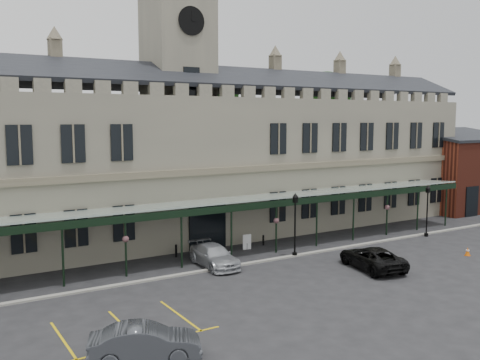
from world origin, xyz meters
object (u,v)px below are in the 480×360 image
sign_board (247,242)px  car_left_b (145,343)px  traffic_cone (468,252)px  clock_tower (178,85)px  lamp_post_right (427,206)px  lamp_post_mid (295,219)px  car_taxi (214,256)px  station_building (180,163)px  car_van (372,258)px

sign_board → car_left_b: car_left_b is taller
traffic_cone → clock_tower: bearing=132.7°
clock_tower → lamp_post_right: clock_tower is taller
clock_tower → car_left_b: size_ratio=5.22×
clock_tower → lamp_post_mid: bearing=-66.8°
traffic_cone → car_taxi: size_ratio=0.12×
station_building → traffic_cone: bearing=-47.2°
traffic_cone → car_van: bearing=172.2°
station_building → sign_board: station_building is taller
lamp_post_mid → car_van: bearing=-65.1°
lamp_post_right → car_left_b: bearing=-161.6°
station_building → lamp_post_right: size_ratio=13.17×
clock_tower → sign_board: clock_tower is taller
station_building → traffic_cone: 24.02m
station_building → clock_tower: bearing=90.0°
clock_tower → traffic_cone: bearing=-47.3°
sign_board → traffic_cone: bearing=-30.3°
station_building → clock_tower: clock_tower is taller
traffic_cone → car_left_b: 27.57m
station_building → car_taxi: size_ratio=11.66×
car_left_b → car_taxi: 14.83m
lamp_post_right → car_van: size_ratio=0.83×
clock_tower → car_left_b: 26.94m
station_building → sign_board: bearing=-68.7°
car_van → car_left_b: bearing=26.8°
lamp_post_mid → car_taxi: (-6.44, 0.83, -2.11)m
lamp_post_mid → sign_board: 4.75m
sign_board → lamp_post_mid: bearing=-55.3°
lamp_post_right → traffic_cone: 7.11m
lamp_post_mid → sign_board: size_ratio=4.00×
station_building → clock_tower: size_ratio=2.42×
car_van → traffic_cone: bearing=-176.5°
lamp_post_right → car_taxi: size_ratio=0.89×
clock_tower → station_building: bearing=-90.0°
sign_board → car_taxi: 5.39m
station_building → car_left_b: station_building is taller
lamp_post_right → car_taxi: 20.64m
lamp_post_right → car_taxi: lamp_post_right is taller
clock_tower → car_van: 21.32m
station_building → car_van: bearing=-66.1°
sign_board → station_building: bearing=119.0°
clock_tower → car_taxi: (-1.94, -9.68, -12.36)m
car_left_b → traffic_cone: bearing=-60.7°
lamp_post_mid → lamp_post_right: bearing=-2.1°
clock_tower → lamp_post_mid: size_ratio=5.15×
lamp_post_right → car_taxi: (-20.50, 1.34, -1.95)m
car_taxi → car_van: (8.94, -6.23, 0.02)m
car_left_b → station_building: bearing=-7.6°
sign_board → car_van: 10.12m
traffic_cone → sign_board: (-13.17, 10.33, 0.28)m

